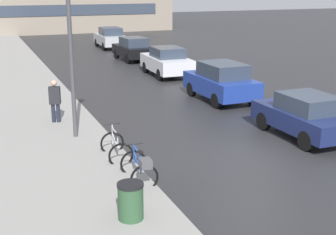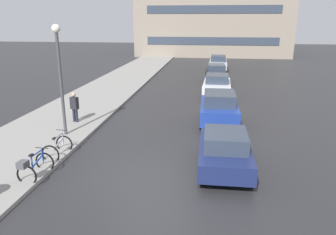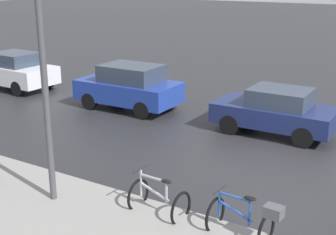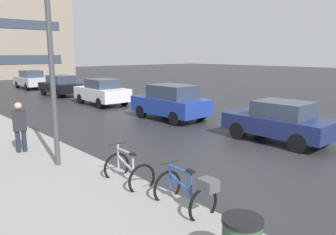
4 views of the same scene
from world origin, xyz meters
TOP-DOWN VIEW (x-y plane):
  - ground_plane at (0.00, 0.00)m, footprint 140.00×140.00m
  - sidewalk_kerb at (-6.00, 10.00)m, footprint 4.80×60.00m
  - bicycle_nearest at (-3.90, -0.71)m, footprint 0.81×1.44m
  - bicycle_second at (-3.97, 1.25)m, footprint 0.79×1.20m
  - car_navy at (2.59, 1.00)m, footprint 1.88×3.83m
  - car_blue at (2.47, 6.71)m, footprint 1.99×3.91m
  - car_white at (2.41, 13.05)m, footprint 1.99×4.09m
  - car_black at (2.40, 19.09)m, footprint 1.97×3.88m
  - car_silver at (2.66, 25.87)m, footprint 1.95×4.25m
  - pedestrian at (-5.03, 5.53)m, footprint 0.45×0.35m
  - streetlamp at (-4.71, 3.59)m, footprint 0.38×0.38m
  - trash_bin at (-4.74, -2.54)m, footprint 0.58×0.58m

SIDE VIEW (x-z plane):
  - ground_plane at x=0.00m, z-range 0.00..0.00m
  - sidewalk_kerb at x=-6.00m, z-range 0.00..0.14m
  - bicycle_second at x=-3.97m, z-range -0.10..0.91m
  - trash_bin at x=-4.74m, z-range 0.00..0.97m
  - bicycle_nearest at x=-3.90m, z-range 0.01..0.99m
  - car_navy at x=2.59m, z-range 0.01..1.51m
  - car_black at x=2.40m, z-range 0.01..1.57m
  - car_white at x=2.41m, z-range 0.00..1.63m
  - car_silver at x=2.66m, z-range 0.00..1.66m
  - car_blue at x=2.47m, z-range 0.01..1.71m
  - pedestrian at x=-5.03m, z-range 0.11..1.82m
  - streetlamp at x=-4.71m, z-range 0.76..5.90m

